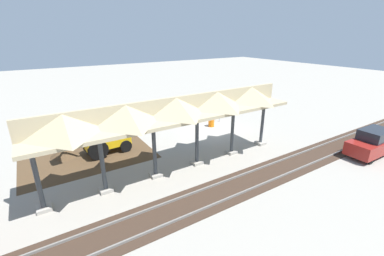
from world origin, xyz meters
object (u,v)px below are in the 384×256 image
at_px(concrete_pipe, 205,116).
at_px(stop_sign, 220,104).
at_px(backhoe, 105,137).
at_px(traffic_barrel, 211,122).
at_px(distant_parked_car, 372,143).

bearing_deg(concrete_pipe, stop_sign, 118.58).
bearing_deg(stop_sign, concrete_pipe, -61.42).
height_order(stop_sign, backhoe, backhoe).
height_order(concrete_pipe, traffic_barrel, traffic_barrel).
xyz_separation_m(stop_sign, concrete_pipe, (0.77, -1.42, -1.45)).
distance_m(stop_sign, concrete_pipe, 2.17).
relative_size(distant_parked_car, traffic_barrel, 4.71).
distance_m(stop_sign, backhoe, 11.77).
distance_m(backhoe, traffic_barrel, 10.18).
relative_size(stop_sign, concrete_pipe, 1.92).
bearing_deg(stop_sign, distant_parked_car, 110.88).
bearing_deg(backhoe, concrete_pipe, -166.28).
bearing_deg(concrete_pipe, distant_parked_car, 111.74).
bearing_deg(traffic_barrel, stop_sign, -155.30).
bearing_deg(traffic_barrel, distant_parked_car, 118.49).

